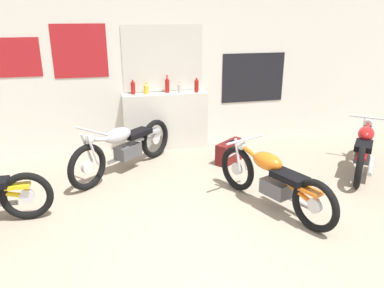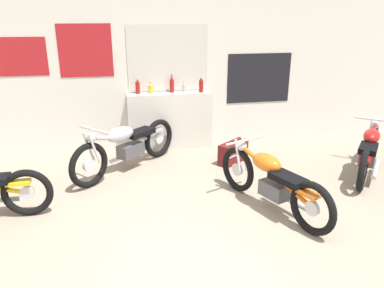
# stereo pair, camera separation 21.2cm
# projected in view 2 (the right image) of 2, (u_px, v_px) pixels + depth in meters

# --- Properties ---
(ground_plane) EXTENTS (24.00, 24.00, 0.00)m
(ground_plane) POSITION_uv_depth(u_px,v_px,m) (202.00, 267.00, 3.72)
(ground_plane) COLOR gray
(wall_back) EXTENTS (10.00, 0.07, 2.80)m
(wall_back) POSITION_uv_depth(u_px,v_px,m) (159.00, 70.00, 6.64)
(wall_back) COLOR silver
(wall_back) RESTS_ON ground_plane
(sill_counter) EXTENTS (1.51, 0.28, 1.03)m
(sill_counter) POSITION_uv_depth(u_px,v_px,m) (170.00, 121.00, 6.80)
(sill_counter) COLOR silver
(sill_counter) RESTS_ON ground_plane
(bottle_leftmost) EXTENTS (0.08, 0.08, 0.28)m
(bottle_leftmost) POSITION_uv_depth(u_px,v_px,m) (138.00, 87.00, 6.53)
(bottle_leftmost) COLOR maroon
(bottle_leftmost) RESTS_ON sill_counter
(bottle_left_center) EXTENTS (0.09, 0.09, 0.20)m
(bottle_left_center) POSITION_uv_depth(u_px,v_px,m) (151.00, 88.00, 6.56)
(bottle_left_center) COLOR gold
(bottle_left_center) RESTS_ON sill_counter
(bottle_center) EXTENTS (0.08, 0.08, 0.31)m
(bottle_center) POSITION_uv_depth(u_px,v_px,m) (172.00, 85.00, 6.63)
(bottle_center) COLOR maroon
(bottle_center) RESTS_ON sill_counter
(bottle_right_center) EXTENTS (0.06, 0.06, 0.20)m
(bottle_right_center) POSITION_uv_depth(u_px,v_px,m) (184.00, 88.00, 6.63)
(bottle_right_center) COLOR #B7B2A8
(bottle_right_center) RESTS_ON sill_counter
(bottle_rightmost) EXTENTS (0.08, 0.08, 0.29)m
(bottle_rightmost) POSITION_uv_depth(u_px,v_px,m) (201.00, 85.00, 6.65)
(bottle_rightmost) COLOR maroon
(bottle_rightmost) RESTS_ON sill_counter
(motorcycle_orange) EXTENTS (0.90, 1.83, 0.80)m
(motorcycle_orange) POSITION_uv_depth(u_px,v_px,m) (272.00, 181.00, 4.67)
(motorcycle_orange) COLOR black
(motorcycle_orange) RESTS_ON ground_plane
(motorcycle_red) EXTENTS (1.32, 1.51, 0.76)m
(motorcycle_red) POSITION_uv_depth(u_px,v_px,m) (369.00, 151.00, 5.72)
(motorcycle_red) COLOR black
(motorcycle_red) RESTS_ON ground_plane
(motorcycle_silver) EXTENTS (1.66, 1.52, 0.84)m
(motorcycle_silver) POSITION_uv_depth(u_px,v_px,m) (127.00, 146.00, 5.85)
(motorcycle_silver) COLOR black
(motorcycle_silver) RESTS_ON ground_plane
(hard_case_darkred) EXTENTS (0.60, 0.53, 0.38)m
(hard_case_darkred) POSITION_uv_depth(u_px,v_px,m) (233.00, 152.00, 6.23)
(hard_case_darkred) COLOR maroon
(hard_case_darkred) RESTS_ON ground_plane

